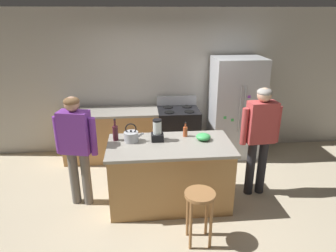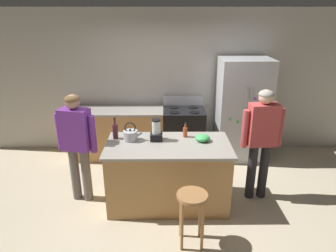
{
  "view_description": "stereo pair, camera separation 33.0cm",
  "coord_description": "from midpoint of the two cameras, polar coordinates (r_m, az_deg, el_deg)",
  "views": [
    {
      "loc": [
        -0.37,
        -3.76,
        2.63
      ],
      "look_at": [
        0.0,
        0.3,
        1.08
      ],
      "focal_mm": 32.4,
      "sensor_mm": 36.0,
      "label": 1
    },
    {
      "loc": [
        -0.04,
        -3.77,
        2.63
      ],
      "look_at": [
        0.0,
        0.3,
        1.08
      ],
      "focal_mm": 32.4,
      "sensor_mm": 36.0,
      "label": 2
    }
  ],
  "objects": [
    {
      "name": "ground_plane",
      "position": [
        4.6,
        2.16,
        -14.08
      ],
      "size": [
        14.0,
        14.0,
        0.0
      ],
      "primitive_type": "plane",
      "color": "beige"
    },
    {
      "name": "back_wall",
      "position": [
        5.86,
        1.47,
        8.2
      ],
      "size": [
        8.0,
        0.1,
        2.7
      ],
      "primitive_type": "cube",
      "color": "#BCB7AD",
      "rests_on": "ground_plane"
    },
    {
      "name": "kitchen_island",
      "position": [
        4.35,
        2.24,
        -9.03
      ],
      "size": [
        1.71,
        0.89,
        0.93
      ],
      "color": "#B7844C",
      "rests_on": "ground_plane"
    },
    {
      "name": "back_counter_run",
      "position": [
        5.77,
        -6.44,
        -1.34
      ],
      "size": [
        2.0,
        0.64,
        0.93
      ],
      "color": "#B7844C",
      "rests_on": "ground_plane"
    },
    {
      "name": "refrigerator",
      "position": [
        5.75,
        15.4,
        2.9
      ],
      "size": [
        0.9,
        0.73,
        1.87
      ],
      "color": "#B7BABF",
      "rests_on": "ground_plane"
    },
    {
      "name": "stove_range",
      "position": [
        5.73,
        4.56,
        -1.3
      ],
      "size": [
        0.76,
        0.65,
        1.11
      ],
      "color": "black",
      "rests_on": "ground_plane"
    },
    {
      "name": "person_by_island_left",
      "position": [
        4.35,
        -14.74,
        -2.4
      ],
      "size": [
        0.6,
        0.3,
        1.6
      ],
      "color": "#66605B",
      "rests_on": "ground_plane"
    },
    {
      "name": "person_by_sink_right",
      "position": [
        4.5,
        19.25,
        -1.66
      ],
      "size": [
        0.6,
        0.25,
        1.65
      ],
      "color": "#26262B",
      "rests_on": "ground_plane"
    },
    {
      "name": "bar_stool",
      "position": [
        3.63,
        7.21,
        -14.7
      ],
      "size": [
        0.36,
        0.36,
        0.69
      ],
      "color": "#9E6B3D",
      "rests_on": "ground_plane"
    },
    {
      "name": "blender_appliance",
      "position": [
        4.21,
        0.03,
        -1.05
      ],
      "size": [
        0.17,
        0.17,
        0.31
      ],
      "color": "black",
      "rests_on": "kitchen_island"
    },
    {
      "name": "bottle_wine",
      "position": [
        4.3,
        -7.74,
        -0.96
      ],
      "size": [
        0.08,
        0.08,
        0.32
      ],
      "color": "#471923",
      "rests_on": "kitchen_island"
    },
    {
      "name": "bottle_cooking_sauce",
      "position": [
        4.36,
        5.42,
        -1.11
      ],
      "size": [
        0.06,
        0.06,
        0.22
      ],
      "color": "#B24C26",
      "rests_on": "kitchen_island"
    },
    {
      "name": "mixing_bowl",
      "position": [
        4.26,
        8.74,
        -2.26
      ],
      "size": [
        0.21,
        0.21,
        0.09
      ],
      "primitive_type": "ellipsoid",
      "color": "#3FB259",
      "rests_on": "kitchen_island"
    },
    {
      "name": "tea_kettle",
      "position": [
        4.24,
        -4.86,
        -1.74
      ],
      "size": [
        0.28,
        0.2,
        0.27
      ],
      "color": "#B7BABF",
      "rests_on": "kitchen_island"
    }
  ]
}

